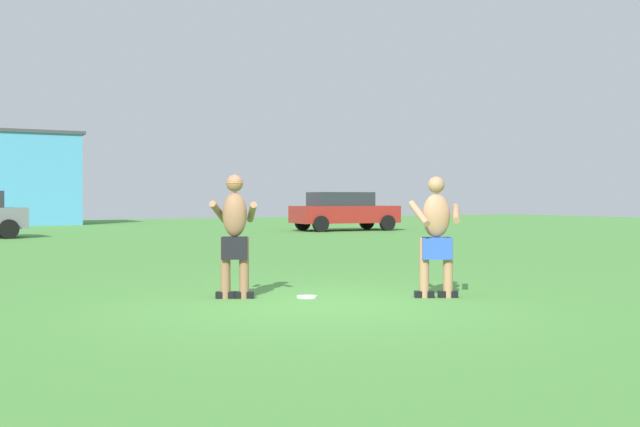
{
  "coord_description": "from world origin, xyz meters",
  "views": [
    {
      "loc": [
        -4.44,
        -8.39,
        1.33
      ],
      "look_at": [
        0.57,
        0.86,
        1.12
      ],
      "focal_mm": 42.79,
      "sensor_mm": 36.0,
      "label": 1
    }
  ],
  "objects_px": {
    "frisbee": "(307,297)",
    "car_red_mid_lot": "(344,211)",
    "player_in_blue": "(436,234)",
    "player_with_cap": "(235,231)"
  },
  "relations": [
    {
      "from": "frisbee",
      "to": "car_red_mid_lot",
      "type": "height_order",
      "value": "car_red_mid_lot"
    },
    {
      "from": "player_in_blue",
      "to": "frisbee",
      "type": "bearing_deg",
      "value": 151.65
    },
    {
      "from": "frisbee",
      "to": "car_red_mid_lot",
      "type": "bearing_deg",
      "value": 58.46
    },
    {
      "from": "player_with_cap",
      "to": "car_red_mid_lot",
      "type": "distance_m",
      "value": 21.38
    },
    {
      "from": "player_with_cap",
      "to": "car_red_mid_lot",
      "type": "relative_size",
      "value": 0.37
    },
    {
      "from": "frisbee",
      "to": "car_red_mid_lot",
      "type": "xyz_separation_m",
      "value": [
        11.11,
        18.11,
        0.81
      ]
    },
    {
      "from": "frisbee",
      "to": "player_with_cap",
      "type": "bearing_deg",
      "value": 155.21
    },
    {
      "from": "player_with_cap",
      "to": "frisbee",
      "type": "bearing_deg",
      "value": -24.79
    },
    {
      "from": "player_in_blue",
      "to": "frisbee",
      "type": "distance_m",
      "value": 1.92
    },
    {
      "from": "player_with_cap",
      "to": "car_red_mid_lot",
      "type": "bearing_deg",
      "value": 55.91
    }
  ]
}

